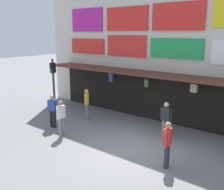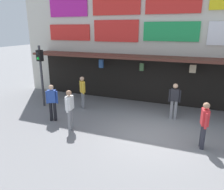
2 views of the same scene
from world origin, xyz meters
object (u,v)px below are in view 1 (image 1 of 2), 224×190
(pedestrian_in_red, at_px, (166,117))
(pedestrian_in_black, at_px, (167,142))
(traffic_light_near, at_px, (53,78))
(pedestrian_in_white, at_px, (61,116))
(pedestrian_in_purple, at_px, (52,109))
(pedestrian_in_blue, at_px, (87,102))

(pedestrian_in_red, bearing_deg, pedestrian_in_black, -61.95)
(traffic_light_near, distance_m, pedestrian_in_white, 3.69)
(pedestrian_in_white, xyz_separation_m, pedestrian_in_purple, (-1.20, 0.48, 0.00))
(pedestrian_in_black, relative_size, pedestrian_in_white, 1.00)
(pedestrian_in_purple, distance_m, pedestrian_in_red, 5.50)
(pedestrian_in_purple, height_order, pedestrian_in_blue, same)
(traffic_light_near, relative_size, pedestrian_in_white, 1.90)
(pedestrian_in_white, bearing_deg, pedestrian_in_purple, 158.34)
(pedestrian_in_black, bearing_deg, pedestrian_in_purple, 179.15)
(traffic_light_near, bearing_deg, pedestrian_in_white, -34.39)
(traffic_light_near, height_order, pedestrian_in_red, traffic_light_near)
(traffic_light_near, relative_size, pedestrian_in_red, 1.90)
(pedestrian_in_white, relative_size, pedestrian_in_red, 1.00)
(pedestrian_in_purple, height_order, pedestrian_in_red, same)
(pedestrian_in_black, height_order, pedestrian_in_red, same)
(pedestrian_in_blue, bearing_deg, pedestrian_in_white, -72.88)
(pedestrian_in_purple, bearing_deg, pedestrian_in_white, -21.66)
(pedestrian_in_white, distance_m, pedestrian_in_purple, 1.29)
(pedestrian_in_black, xyz_separation_m, pedestrian_in_red, (-1.24, 2.32, 0.04))
(pedestrian_in_purple, distance_m, pedestrian_in_blue, 2.02)
(pedestrian_in_white, distance_m, pedestrian_in_blue, 2.56)
(pedestrian_in_red, height_order, pedestrian_in_blue, same)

